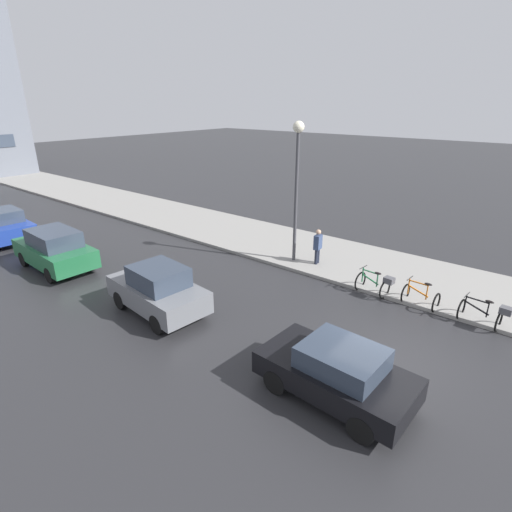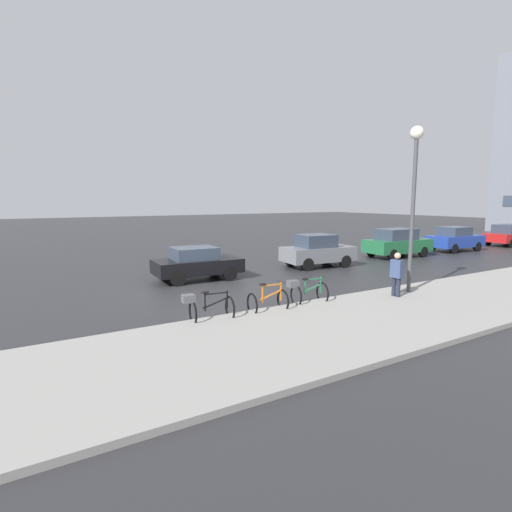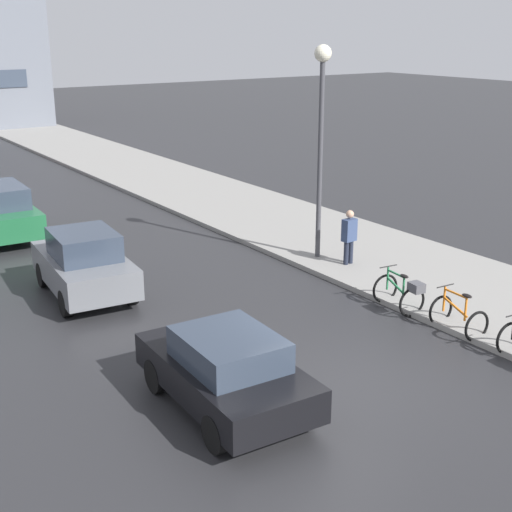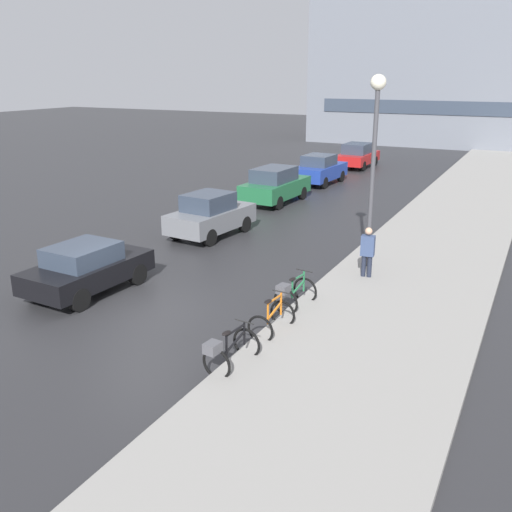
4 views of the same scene
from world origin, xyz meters
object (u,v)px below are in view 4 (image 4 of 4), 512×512
at_px(bicycle_third, 293,293).
at_px(car_red, 357,155).
at_px(car_black, 87,268).
at_px(car_blue, 320,169).
at_px(bicycle_second, 272,320).
at_px(pedestrian, 367,251).
at_px(bicycle_nearest, 228,351).
at_px(car_green, 275,185).
at_px(streetlamp, 375,136).
at_px(car_grey, 210,215).

height_order(bicycle_third, car_red, car_red).
bearing_deg(car_black, car_blue, 90.36).
bearing_deg(bicycle_third, bicycle_second, -85.13).
bearing_deg(car_blue, pedestrian, -63.83).
relative_size(bicycle_nearest, car_green, 0.35).
bearing_deg(pedestrian, bicycle_nearest, -98.48).
height_order(car_black, car_blue, car_blue).
xyz_separation_m(bicycle_nearest, car_green, (-6.14, 15.37, 0.38)).
bearing_deg(car_black, car_red, 89.96).
relative_size(car_black, car_red, 0.92).
relative_size(bicycle_nearest, pedestrian, 0.88).
bearing_deg(car_red, bicycle_third, -76.42).
bearing_deg(streetlamp, bicycle_second, -96.65).
xyz_separation_m(car_grey, streetlamp, (6.57, -1.13, 3.40)).
bearing_deg(car_green, streetlamp, -47.98).
distance_m(bicycle_nearest, car_black, 6.27).
bearing_deg(bicycle_third, car_red, 103.58).
xyz_separation_m(bicycle_nearest, pedestrian, (1.00, 6.73, 0.46)).
bearing_deg(car_grey, bicycle_second, -49.22).
xyz_separation_m(bicycle_second, car_blue, (-6.07, 18.95, 0.43)).
distance_m(car_grey, car_green, 6.50).
height_order(car_black, streetlamp, streetlamp).
distance_m(car_red, pedestrian, 21.97).
distance_m(bicycle_nearest, car_green, 16.55).
bearing_deg(streetlamp, car_red, 108.37).
distance_m(car_black, car_blue, 18.82).
bearing_deg(car_black, bicycle_nearest, -20.18).
bearing_deg(pedestrian, bicycle_third, -108.99).
height_order(car_black, car_red, car_red).
height_order(car_green, car_blue, car_green).
bearing_deg(car_red, bicycle_nearest, -78.00).
distance_m(car_blue, streetlamp, 15.24).
height_order(bicycle_second, streetlamp, streetlamp).
distance_m(bicycle_nearest, car_blue, 21.83).
distance_m(car_green, car_red, 12.24).
relative_size(car_green, car_blue, 1.07).
xyz_separation_m(bicycle_second, bicycle_third, (-0.13, 1.58, 0.09)).
bearing_deg(car_grey, car_blue, 90.77).
bearing_deg(car_grey, car_green, 92.64).
distance_m(bicycle_third, streetlamp, 5.64).
distance_m(car_grey, car_red, 18.73).
distance_m(bicycle_nearest, bicycle_third, 3.61).
xyz_separation_m(bicycle_nearest, bicycle_third, (-0.07, 3.61, 0.00)).
xyz_separation_m(car_blue, car_red, (0.14, 6.62, -0.02)).
relative_size(bicycle_second, car_black, 0.31).
height_order(bicycle_second, pedestrian, pedestrian).
relative_size(pedestrian, streetlamp, 0.28).
relative_size(car_grey, streetlamp, 0.64).
xyz_separation_m(bicycle_second, pedestrian, (0.94, 4.70, 0.55)).
xyz_separation_m(car_blue, pedestrian, (7.01, -14.25, 0.12)).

